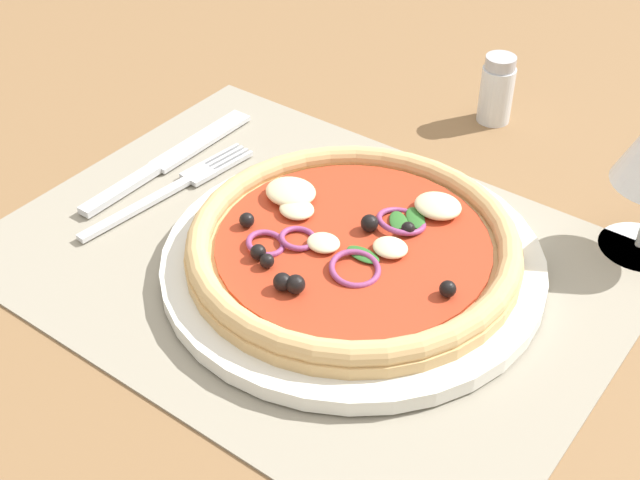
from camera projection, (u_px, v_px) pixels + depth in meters
ground_plane at (310, 273)px, 68.10cm from camera, size 190.00×140.00×2.40cm
placemat at (310, 260)px, 67.23cm from camera, size 47.23×34.95×0.40cm
plate at (353, 262)px, 65.76cm from camera, size 29.06×29.06×1.25cm
pizza at (353, 244)px, 64.75cm from camera, size 25.25×25.25×2.68cm
fork at (178, 186)px, 74.30cm from camera, size 3.49×18.06×0.44cm
knife at (171, 159)px, 77.50cm from camera, size 2.09×20.01×0.62cm
pepper_shaker at (497, 90)px, 82.08cm from camera, size 3.20×3.20×6.70cm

